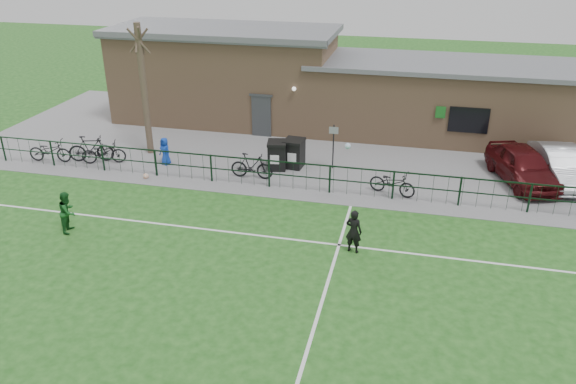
% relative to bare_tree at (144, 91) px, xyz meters
% --- Properties ---
extents(ground, '(90.00, 90.00, 0.00)m').
position_rel_bare_tree_xyz_m(ground, '(8.00, -10.50, -3.00)').
color(ground, '#1B4F17').
rests_on(ground, ground).
extents(paving_strip, '(34.00, 13.00, 0.02)m').
position_rel_bare_tree_xyz_m(paving_strip, '(8.00, 3.00, -2.99)').
color(paving_strip, slate).
rests_on(paving_strip, ground).
extents(pitch_line_touch, '(28.00, 0.10, 0.01)m').
position_rel_bare_tree_xyz_m(pitch_line_touch, '(8.00, -2.70, -3.00)').
color(pitch_line_touch, white).
rests_on(pitch_line_touch, ground).
extents(pitch_line_mid, '(28.00, 0.10, 0.01)m').
position_rel_bare_tree_xyz_m(pitch_line_mid, '(8.00, -6.50, -3.00)').
color(pitch_line_mid, white).
rests_on(pitch_line_mid, ground).
extents(pitch_line_perp, '(0.10, 16.00, 0.01)m').
position_rel_bare_tree_xyz_m(pitch_line_perp, '(10.00, -10.50, -3.00)').
color(pitch_line_perp, white).
rests_on(pitch_line_perp, ground).
extents(perimeter_fence, '(28.00, 0.10, 1.20)m').
position_rel_bare_tree_xyz_m(perimeter_fence, '(8.00, -2.50, -2.40)').
color(perimeter_fence, black).
rests_on(perimeter_fence, ground).
extents(bare_tree, '(0.30, 0.30, 6.00)m').
position_rel_bare_tree_xyz_m(bare_tree, '(0.00, 0.00, 0.00)').
color(bare_tree, '#49382C').
rests_on(bare_tree, ground).
extents(wheelie_bin_left, '(0.92, 1.00, 1.17)m').
position_rel_bare_tree_xyz_m(wheelie_bin_left, '(6.33, -0.53, -2.39)').
color(wheelie_bin_left, black).
rests_on(wheelie_bin_left, paving_strip).
extents(wheelie_bin_right, '(0.87, 0.96, 1.19)m').
position_rel_bare_tree_xyz_m(wheelie_bin_right, '(7.02, -0.17, -2.38)').
color(wheelie_bin_right, black).
rests_on(wheelie_bin_right, paving_strip).
extents(sign_post, '(0.07, 0.07, 2.00)m').
position_rel_bare_tree_xyz_m(sign_post, '(8.71, 0.07, -1.98)').
color(sign_post, black).
rests_on(sign_post, paving_strip).
extents(car_maroon, '(3.04, 4.75, 1.50)m').
position_rel_bare_tree_xyz_m(car_maroon, '(16.61, 0.36, -2.23)').
color(car_maroon, '#440C0E').
rests_on(car_maroon, paving_strip).
extents(car_silver, '(2.17, 4.52, 1.43)m').
position_rel_bare_tree_xyz_m(car_silver, '(18.16, 0.81, -2.27)').
color(car_silver, '#ACAFB4').
rests_on(car_silver, paving_strip).
extents(bicycle_a, '(2.04, 0.91, 1.03)m').
position_rel_bare_tree_xyz_m(bicycle_a, '(-3.90, -2.10, -2.46)').
color(bicycle_a, black).
rests_on(bicycle_a, paving_strip).
extents(bicycle_b, '(2.11, 1.13, 1.22)m').
position_rel_bare_tree_xyz_m(bicycle_b, '(-2.08, -1.65, -2.37)').
color(bicycle_b, black).
rests_on(bicycle_b, paving_strip).
extents(bicycle_c, '(2.07, 1.29, 1.03)m').
position_rel_bare_tree_xyz_m(bicycle_c, '(-1.42, -1.72, -2.47)').
color(bicycle_c, black).
rests_on(bicycle_c, paving_strip).
extents(bicycle_d, '(1.84, 0.52, 1.10)m').
position_rel_bare_tree_xyz_m(bicycle_d, '(5.55, -1.81, -2.43)').
color(bicycle_d, black).
rests_on(bicycle_d, paving_strip).
extents(bicycle_e, '(2.01, 1.20, 1.00)m').
position_rel_bare_tree_xyz_m(bicycle_e, '(11.45, -2.08, -2.48)').
color(bicycle_e, black).
rests_on(bicycle_e, paving_strip).
extents(spectator_child, '(0.72, 0.61, 1.25)m').
position_rel_bare_tree_xyz_m(spectator_child, '(1.33, -1.20, -2.36)').
color(spectator_child, '#133CB3').
rests_on(spectator_child, paving_strip).
extents(goalkeeper_kick, '(1.12, 3.54, 2.59)m').
position_rel_bare_tree_xyz_m(goalkeeper_kick, '(10.47, -6.69, -2.19)').
color(goalkeeper_kick, black).
rests_on(goalkeeper_kick, ground).
extents(outfield_player, '(0.69, 0.82, 1.49)m').
position_rel_bare_tree_xyz_m(outfield_player, '(0.66, -7.67, -2.26)').
color(outfield_player, '#185520').
rests_on(outfield_player, ground).
extents(ball_ground, '(0.24, 0.24, 0.24)m').
position_rel_bare_tree_xyz_m(ball_ground, '(1.17, -2.88, -2.88)').
color(ball_ground, white).
rests_on(ball_ground, ground).
extents(clubhouse, '(24.25, 5.40, 4.96)m').
position_rel_bare_tree_xyz_m(clubhouse, '(7.12, 6.00, -0.78)').
color(clubhouse, tan).
rests_on(clubhouse, ground).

